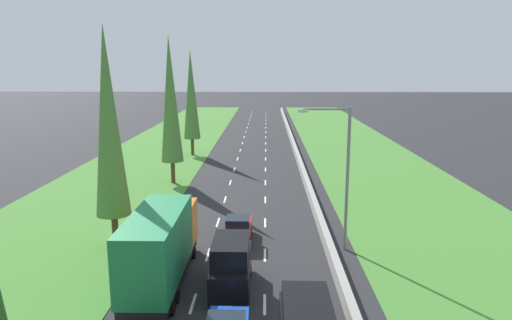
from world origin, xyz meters
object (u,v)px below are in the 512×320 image
red_hatchback_centre_lane (238,229)px  poplar_tree_fourth (191,95)px  poplar_tree_second (108,123)px  poplar_tree_third (170,100)px  street_light_mast (342,168)px  green_box_truck_left_lane (161,245)px  black_van_centre_lane (231,265)px

red_hatchback_centre_lane → poplar_tree_fourth: bearing=104.4°
red_hatchback_centre_lane → poplar_tree_second: 10.63m
red_hatchback_centre_lane → poplar_tree_third: 18.66m
red_hatchback_centre_lane → poplar_tree_fourth: (-7.72, 30.13, 6.90)m
red_hatchback_centre_lane → poplar_tree_third: (-7.37, 15.49, 7.34)m
street_light_mast → green_box_truck_left_lane: bearing=-153.6°
red_hatchback_centre_lane → poplar_tree_third: poplar_tree_third is taller
green_box_truck_left_lane → poplar_tree_fourth: 37.05m
green_box_truck_left_lane → poplar_tree_fourth: (-4.06, 36.40, 5.56)m
poplar_tree_fourth → street_light_mast: bearing=-65.7°
poplar_tree_third → poplar_tree_fourth: poplar_tree_third is taller
poplar_tree_fourth → green_box_truck_left_lane: bearing=-83.6°
black_van_centre_lane → red_hatchback_centre_lane: (-0.06, 6.85, -0.56)m
poplar_tree_fourth → street_light_mast: poplar_tree_fourth is taller
black_van_centre_lane → poplar_tree_fourth: poplar_tree_fourth is taller
poplar_tree_second → poplar_tree_third: poplar_tree_third is taller
black_van_centre_lane → green_box_truck_left_lane: size_ratio=0.52×
green_box_truck_left_lane → poplar_tree_fourth: size_ratio=0.70×
poplar_tree_third → street_light_mast: (13.83, -16.73, -2.95)m
black_van_centre_lane → red_hatchback_centre_lane: 6.87m
black_van_centre_lane → poplar_tree_second: size_ratio=0.35×
red_hatchback_centre_lane → green_box_truck_left_lane: (-3.65, -6.27, 1.35)m
poplar_tree_second → red_hatchback_centre_lane: bearing=8.9°
red_hatchback_centre_lane → poplar_tree_second: poplar_tree_second is taller
green_box_truck_left_lane → black_van_centre_lane: bearing=-8.9°
poplar_tree_second → poplar_tree_fourth: (0.04, 31.34, -0.26)m
green_box_truck_left_lane → poplar_tree_third: 22.87m
black_van_centre_lane → street_light_mast: street_light_mast is taller
red_hatchback_centre_lane → black_van_centre_lane: bearing=-89.5°
black_van_centre_lane → street_light_mast: 9.34m
green_box_truck_left_lane → poplar_tree_third: bearing=99.7°
black_van_centre_lane → poplar_tree_third: size_ratio=0.34×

